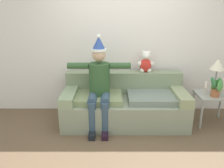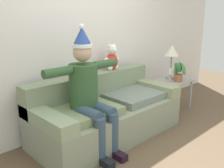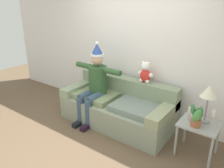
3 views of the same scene
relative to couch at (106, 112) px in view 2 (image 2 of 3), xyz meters
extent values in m
plane|color=brown|center=(0.00, -1.01, -0.32)|extent=(10.00, 10.00, 0.00)
cube|color=silver|center=(0.00, 0.54, 1.03)|extent=(7.00, 0.10, 2.70)
cube|color=gray|center=(0.00, -0.05, -0.11)|extent=(2.07, 0.92, 0.44)
cube|color=gray|center=(0.00, 0.29, 0.30)|extent=(2.07, 0.24, 0.38)
cube|color=gray|center=(-0.92, -0.05, 0.19)|extent=(0.22, 0.92, 0.16)
cube|color=gray|center=(0.92, -0.05, 0.19)|extent=(0.22, 0.92, 0.16)
cube|color=gray|center=(-0.46, -0.10, 0.16)|extent=(0.83, 0.64, 0.10)
cube|color=slate|center=(0.46, -0.10, 0.16)|extent=(0.83, 0.64, 0.10)
cylinder|color=#2F532D|center=(-0.42, -0.07, 0.47)|extent=(0.34, 0.34, 0.52)
sphere|color=tan|center=(-0.42, -0.07, 0.87)|extent=(0.22, 0.22, 0.22)
cylinder|color=white|center=(-0.42, -0.07, 0.95)|extent=(0.23, 0.23, 0.04)
cone|color=#2A4793|center=(-0.42, -0.07, 1.06)|extent=(0.21, 0.21, 0.20)
sphere|color=white|center=(-0.42, -0.07, 1.16)|extent=(0.06, 0.06, 0.06)
cylinder|color=#364C61|center=(-0.52, -0.27, 0.21)|extent=(0.14, 0.40, 0.14)
cylinder|color=#364C61|center=(-0.52, -0.47, -0.06)|extent=(0.13, 0.13, 0.54)
cube|color=black|center=(-0.52, -0.55, -0.28)|extent=(0.10, 0.24, 0.08)
cylinder|color=#364C61|center=(-0.32, -0.27, 0.21)|extent=(0.14, 0.40, 0.14)
cylinder|color=#364C61|center=(-0.32, -0.47, -0.06)|extent=(0.13, 0.13, 0.54)
cube|color=black|center=(-0.32, -0.55, -0.28)|extent=(0.10, 0.24, 0.08)
cylinder|color=#2F532D|center=(-0.76, -0.07, 0.69)|extent=(0.34, 0.10, 0.10)
cylinder|color=#2F532D|center=(-0.08, -0.07, 0.69)|extent=(0.34, 0.10, 0.10)
ellipsoid|color=red|center=(0.38, 0.29, 0.61)|extent=(0.20, 0.16, 0.24)
sphere|color=white|center=(0.38, 0.29, 0.79)|extent=(0.15, 0.15, 0.15)
sphere|color=white|center=(0.38, 0.23, 0.78)|extent=(0.07, 0.07, 0.07)
sphere|color=white|center=(0.33, 0.29, 0.85)|extent=(0.05, 0.05, 0.05)
sphere|color=white|center=(0.44, 0.29, 0.85)|extent=(0.05, 0.05, 0.05)
sphere|color=white|center=(0.28, 0.29, 0.64)|extent=(0.08, 0.08, 0.08)
sphere|color=white|center=(0.32, 0.26, 0.53)|extent=(0.08, 0.08, 0.08)
sphere|color=white|center=(0.49, 0.29, 0.64)|extent=(0.08, 0.08, 0.08)
sphere|color=white|center=(0.44, 0.26, 0.53)|extent=(0.08, 0.08, 0.08)
cube|color=#9B9E99|center=(1.49, -0.08, 0.19)|extent=(0.55, 0.47, 0.03)
cylinder|color=#9B9E99|center=(1.24, -0.29, -0.07)|extent=(0.04, 0.04, 0.50)
cylinder|color=#9B9E99|center=(1.73, -0.29, -0.07)|extent=(0.04, 0.04, 0.50)
cylinder|color=#9B9E99|center=(1.24, 0.12, -0.07)|extent=(0.04, 0.04, 0.50)
cylinder|color=#9B9E99|center=(1.73, 0.12, -0.07)|extent=(0.04, 0.04, 0.50)
cylinder|color=#919499|center=(1.53, 0.01, 0.22)|extent=(0.14, 0.14, 0.03)
cylinder|color=gray|center=(1.53, 0.01, 0.42)|extent=(0.02, 0.02, 0.37)
cone|color=beige|center=(1.53, 0.01, 0.70)|extent=(0.24, 0.24, 0.18)
cylinder|color=#9D5A38|center=(1.46, -0.19, 0.27)|extent=(0.14, 0.14, 0.12)
ellipsoid|color=#377A3C|center=(1.51, -0.17, 0.44)|extent=(0.10, 0.14, 0.20)
ellipsoid|color=#417F39|center=(1.45, -0.14, 0.39)|extent=(0.15, 0.08, 0.20)
ellipsoid|color=#367645|center=(1.40, -0.20, 0.45)|extent=(0.13, 0.14, 0.21)
ellipsoid|color=#43873F|center=(1.48, -0.27, 0.42)|extent=(0.15, 0.14, 0.21)
cylinder|color=beige|center=(1.33, -0.10, 0.27)|extent=(0.02, 0.02, 0.12)
cylinder|color=white|center=(1.33, -0.10, 0.38)|extent=(0.04, 0.04, 0.10)
cylinder|color=beige|center=(1.64, -0.04, 0.28)|extent=(0.02, 0.02, 0.15)
cylinder|color=white|center=(1.64, -0.04, 0.41)|extent=(0.04, 0.04, 0.10)
camera|label=1|loc=(-0.22, -3.54, 1.54)|focal=35.46mm
camera|label=2|loc=(-2.19, -2.40, 1.30)|focal=41.02mm
camera|label=3|loc=(2.13, -3.12, 1.91)|focal=36.01mm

